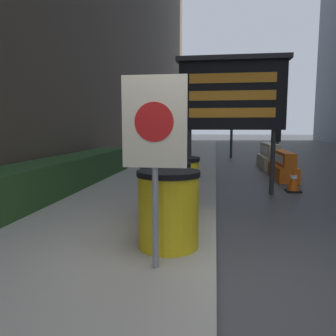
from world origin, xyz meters
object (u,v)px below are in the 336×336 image
Objects in this scene: warning_sign at (155,137)px; traffic_cone_mid at (262,153)px; jersey_barrier_cream at (269,157)px; traffic_light_near_curb at (232,97)px; barrel_drum_middle at (165,194)px; jersey_barrier_orange_far at (283,167)px; barrel_drum_foreground at (168,209)px; traffic_cone_near at (294,179)px; message_board at (232,95)px; barrel_drum_back at (177,184)px; pedestrian_worker at (276,138)px.

warning_sign reaches higher than traffic_cone_mid.
jersey_barrier_cream is 0.54× the size of traffic_light_near_curb.
barrel_drum_middle is 6.01m from jersey_barrier_orange_far.
warning_sign is 7.31m from jersey_barrier_orange_far.
traffic_light_near_curb reaches higher than barrel_drum_foreground.
barrel_drum_middle is (-0.16, 0.79, 0.00)m from barrel_drum_foreground.
jersey_barrier_cream reaches higher than traffic_cone_near.
jersey_barrier_cream is at bearing -71.36° from traffic_light_near_curb.
jersey_barrier_cream is at bearing 74.19° from barrel_drum_foreground.
barrel_drum_foreground is at bearing -111.58° from jersey_barrier_orange_far.
message_board is 3.39m from jersey_barrier_orange_far.
barrel_drum_middle is at bearing -97.10° from traffic_light_near_curb.
jersey_barrier_orange_far is 0.50× the size of traffic_light_near_curb.
barrel_drum_middle is 0.80m from barrel_drum_back.
traffic_cone_near is at bearing -82.51° from traffic_light_near_curb.
barrel_drum_foreground is 1.00× the size of barrel_drum_middle.
traffic_cone_mid reaches higher than traffic_cone_near.
traffic_cone_mid is (0.21, 6.66, 0.07)m from traffic_cone_near.
pedestrian_worker is (3.49, 11.61, 0.38)m from barrel_drum_middle.
warning_sign is 12.94m from traffic_light_near_curb.
pedestrian_worker is (3.32, 12.40, 0.38)m from barrel_drum_foreground.
pedestrian_worker is at bearing 75.48° from warning_sign.
message_board reaches higher than warning_sign.
warning_sign reaches higher than barrel_drum_back.
barrel_drum_foreground is at bearing -118.69° from traffic_cone_near.
message_board is 1.52× the size of jersey_barrier_orange_far.
barrel_drum_foreground is at bearing -90.37° from pedestrian_worker.
barrel_drum_foreground reaches higher than traffic_cone_near.
barrel_drum_middle is 11.72m from traffic_light_near_curb.
barrel_drum_foreground is 1.17× the size of traffic_cone_mid.
traffic_cone_mid is 0.19× the size of traffic_light_near_curb.
message_board reaches higher than barrel_drum_back.
barrel_drum_back is 0.53× the size of pedestrian_worker.
traffic_light_near_curb is at bearing 84.12° from barrel_drum_foreground.
barrel_drum_foreground is 0.41× the size of jersey_barrier_cream.
jersey_barrier_orange_far is (2.62, 5.41, -0.23)m from barrel_drum_middle.
barrel_drum_middle is 0.41× the size of jersey_barrier_cream.
traffic_cone_near is 8.46m from traffic_light_near_curb.
pedestrian_worker is (2.06, 0.20, -1.90)m from traffic_light_near_curb.
message_board is 4.99× the size of traffic_cone_near.
message_board reaches higher than pedestrian_worker.
pedestrian_worker is at bearing 75.00° from barrel_drum_foreground.
pedestrian_worker is at bearing 76.91° from jersey_barrier_cream.
barrel_drum_foreground is at bearing -87.10° from barrel_drum_back.
warning_sign is 2.44× the size of traffic_cone_mid.
traffic_light_near_curb is at bearing 82.82° from barrel_drum_back.
traffic_light_near_curb reaches higher than jersey_barrier_orange_far.
barrel_drum_foreground is at bearing 85.79° from warning_sign.
barrel_drum_back is at bearing 92.90° from barrel_drum_foreground.
traffic_cone_near is 8.27m from pedestrian_worker.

